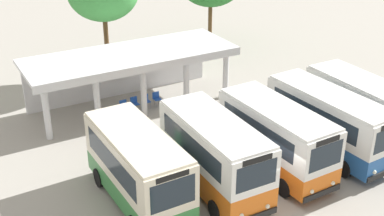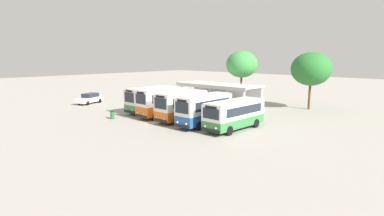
{
  "view_description": "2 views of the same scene",
  "coord_description": "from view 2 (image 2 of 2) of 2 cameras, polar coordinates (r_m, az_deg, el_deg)",
  "views": [
    {
      "loc": [
        -12.34,
        -14.56,
        13.41
      ],
      "look_at": [
        -0.66,
        6.29,
        2.02
      ],
      "focal_mm": 47.63,
      "sensor_mm": 36.0,
      "label": 1
    },
    {
      "loc": [
        26.42,
        -22.08,
        7.35
      ],
      "look_at": [
        1.68,
        3.48,
        1.33
      ],
      "focal_mm": 28.97,
      "sensor_mm": 36.0,
      "label": 2
    }
  ],
  "objects": [
    {
      "name": "city_bus_fourth_amber",
      "position": [
        32.84,
        2.32,
        -0.12
      ],
      "size": [
        2.51,
        7.32,
        3.28
      ],
      "color": "black",
      "rests_on": "ground"
    },
    {
      "name": "waiting_chair_fourth_seat",
      "position": [
        43.37,
        5.4,
        0.5
      ],
      "size": [
        0.45,
        0.45,
        0.86
      ],
      "color": "slate",
      "rests_on": "ground"
    },
    {
      "name": "city_bus_fifth_blue",
      "position": [
        31.3,
        7.8,
        -1.0
      ],
      "size": [
        2.47,
        7.41,
        2.93
      ],
      "color": "black",
      "rests_on": "ground"
    },
    {
      "name": "waiting_chair_end_by_column",
      "position": [
        44.68,
        3.08,
        0.8
      ],
      "size": [
        0.45,
        0.45,
        0.86
      ],
      "color": "slate",
      "rests_on": "ground"
    },
    {
      "name": "ground_plane",
      "position": [
        35.21,
        -5.92,
        -2.5
      ],
      "size": [
        180.0,
        180.0,
        0.0
      ],
      "primitive_type": "plane",
      "color": "#A39E93"
    },
    {
      "name": "litter_bin_apron",
      "position": [
        37.63,
        -14.44,
        -1.26
      ],
      "size": [
        0.49,
        0.49,
        0.9
      ],
      "color": "#266633",
      "rests_on": "ground"
    },
    {
      "name": "roadside_tree_behind_canopy",
      "position": [
        48.1,
        9.14,
        7.93
      ],
      "size": [
        4.74,
        4.74,
        8.08
      ],
      "color": "brown",
      "rests_on": "ground"
    },
    {
      "name": "waiting_chair_middle_seat",
      "position": [
        43.82,
        4.64,
        0.6
      ],
      "size": [
        0.45,
        0.45,
        0.86
      ],
      "color": "slate",
      "rests_on": "ground"
    },
    {
      "name": "city_bus_middle_cream",
      "position": [
        35.08,
        -1.93,
        0.56
      ],
      "size": [
        2.51,
        6.64,
        3.34
      ],
      "color": "black",
      "rests_on": "ground"
    },
    {
      "name": "roadside_tree_east_of_canopy",
      "position": [
        45.51,
        21.08,
        6.71
      ],
      "size": [
        5.36,
        5.36,
        7.85
      ],
      "color": "brown",
      "rests_on": "ground"
    },
    {
      "name": "city_bus_nearest_orange",
      "position": [
        40.66,
        -7.78,
        1.72
      ],
      "size": [
        2.51,
        6.6,
        3.33
      ],
      "color": "black",
      "rests_on": "ground"
    },
    {
      "name": "city_bus_second_in_row",
      "position": [
        37.59,
        -5.47,
        1.2
      ],
      "size": [
        2.51,
        6.57,
        3.44
      ],
      "color": "black",
      "rests_on": "ground"
    },
    {
      "name": "waiting_chair_second_from_end",
      "position": [
        44.29,
        3.91,
        0.71
      ],
      "size": [
        0.45,
        0.45,
        0.86
      ],
      "color": "slate",
      "rests_on": "ground"
    },
    {
      "name": "terminal_canopy",
      "position": [
        44.86,
        5.18,
        3.39
      ],
      "size": [
        12.61,
        4.57,
        3.4
      ],
      "color": "silver",
      "rests_on": "ground"
    },
    {
      "name": "parked_car_flank",
      "position": [
        50.49,
        -18.33,
        1.69
      ],
      "size": [
        3.26,
        4.84,
        1.62
      ],
      "color": "black",
      "rests_on": "ground"
    }
  ]
}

